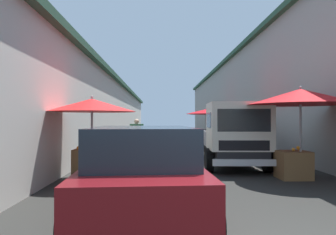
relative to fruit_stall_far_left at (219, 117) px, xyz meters
The scene contains 11 objects.
ground 3.94m from the fruit_stall_far_left, 23.62° to the left, with size 90.00×90.00×0.00m, color #282826.
building_left_whitewash 10.30m from the fruit_stall_far_left, 57.70° to the left, with size 49.80×7.50×4.15m.
building_right_concrete 8.14m from the fruit_stall_far_left, 46.81° to the right, with size 49.80×7.50×6.03m.
fruit_stall_far_left is the anchor object (origin of this frame).
fruit_stall_near_left 5.17m from the fruit_stall_far_left, 167.09° to the right, with size 2.76×2.76×2.46m.
fruit_stall_far_right 8.46m from the fruit_stall_far_left, ahead, with size 2.20×2.20×2.42m.
fruit_stall_mid_lane 6.69m from the fruit_stall_far_left, 140.11° to the left, with size 2.25×2.25×2.18m.
hatchback_car 8.61m from the fruit_stall_far_left, 160.82° to the left, with size 3.99×2.09×1.45m.
delivery_truck 3.28m from the fruit_stall_far_left, behind, with size 4.98×2.12×2.08m.
vendor_by_crates 3.67m from the fruit_stall_far_left, 81.82° to the left, with size 0.38×0.59×1.61m.
plastic_stool 5.61m from the fruit_stall_far_left, 46.51° to the left, with size 0.30×0.30×0.43m.
Camera 1 is at (-2.87, 1.10, 1.56)m, focal length 33.19 mm.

